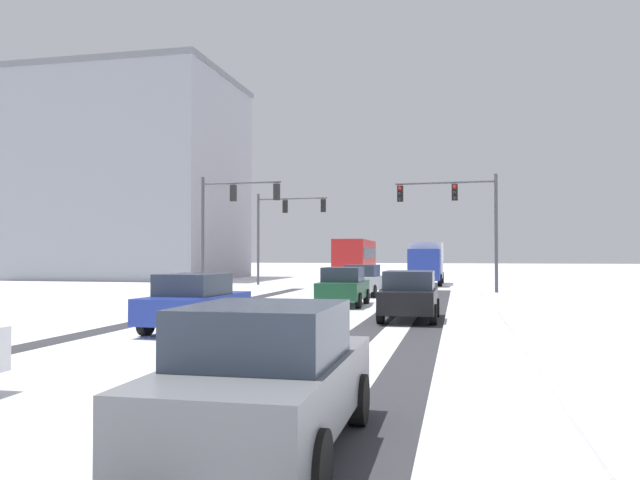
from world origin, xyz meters
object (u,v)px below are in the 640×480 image
(car_grey_fifth, at_px, (267,377))
(bus_oncoming, at_px, (356,256))
(car_blue_fourth, at_px, (195,302))
(traffic_signal_near_left, at_px, (229,211))
(car_black_third, at_px, (410,295))
(traffic_signal_far_left, at_px, (282,220))
(traffic_signal_near_right, at_px, (460,209))
(car_silver_lead, at_px, (363,280))
(office_building_far_left_block, at_px, (122,179))
(box_truck_delivery, at_px, (426,262))
(car_dark_green_second, at_px, (343,286))

(car_grey_fifth, bearing_deg, bus_oncoming, 98.04)
(car_blue_fourth, height_order, bus_oncoming, bus_oncoming)
(traffic_signal_near_left, height_order, car_black_third, traffic_signal_near_left)
(car_black_third, bearing_deg, traffic_signal_near_left, 131.88)
(traffic_signal_far_left, relative_size, traffic_signal_near_right, 1.00)
(car_silver_lead, bearing_deg, car_grey_fifth, -83.74)
(car_grey_fifth, xyz_separation_m, office_building_far_left_block, (-27.93, 45.40, 8.27))
(box_truck_delivery, bearing_deg, traffic_signal_near_right, -77.39)
(traffic_signal_near_left, relative_size, car_blue_fourth, 1.55)
(car_silver_lead, bearing_deg, bus_oncoming, 100.18)
(traffic_signal_near_right, bearing_deg, car_black_third, -96.69)
(traffic_signal_near_left, xyz_separation_m, car_grey_fifth, (10.37, -26.29, -3.77))
(traffic_signal_near_right, distance_m, office_building_far_left_block, 34.82)
(traffic_signal_near_left, distance_m, bus_oncoming, 21.38)
(traffic_signal_near_left, distance_m, car_silver_lead, 8.43)
(traffic_signal_near_left, bearing_deg, office_building_far_left_block, 132.58)
(bus_oncoming, bearing_deg, traffic_signal_near_left, -100.08)
(traffic_signal_near_right, height_order, car_blue_fourth, traffic_signal_near_right)
(traffic_signal_near_left, height_order, bus_oncoming, traffic_signal_near_left)
(traffic_signal_far_left, height_order, box_truck_delivery, traffic_signal_far_left)
(traffic_signal_near_right, bearing_deg, traffic_signal_far_left, 147.66)
(car_dark_green_second, bearing_deg, car_black_third, -58.95)
(car_dark_green_second, height_order, bus_oncoming, bus_oncoming)
(office_building_far_left_block, bearing_deg, car_silver_lead, -37.81)
(traffic_signal_near_right, xyz_separation_m, car_blue_fourth, (-7.35, -18.50, -3.80))
(car_black_third, height_order, car_blue_fourth, same)
(car_grey_fifth, bearing_deg, car_silver_lead, 96.26)
(car_black_third, bearing_deg, car_dark_green_second, 121.05)
(traffic_signal_far_left, bearing_deg, car_silver_lead, -54.55)
(traffic_signal_near_left, height_order, box_truck_delivery, traffic_signal_near_left)
(car_dark_green_second, xyz_separation_m, car_grey_fifth, (2.68, -19.44, 0.00))
(car_blue_fourth, bearing_deg, box_truck_delivery, 80.19)
(traffic_signal_far_left, xyz_separation_m, traffic_signal_near_left, (-0.18, -9.97, -0.02))
(car_black_third, height_order, car_grey_fifth, same)
(traffic_signal_near_right, relative_size, box_truck_delivery, 0.88)
(traffic_signal_near_left, bearing_deg, traffic_signal_far_left, 88.98)
(traffic_signal_near_left, relative_size, box_truck_delivery, 0.88)
(car_silver_lead, relative_size, bus_oncoming, 0.38)
(car_grey_fifth, height_order, box_truck_delivery, box_truck_delivery)
(traffic_signal_near_left, height_order, car_blue_fourth, traffic_signal_near_left)
(car_black_third, xyz_separation_m, car_grey_fifth, (-0.48, -14.18, 0.00))
(traffic_signal_near_right, distance_m, bus_oncoming, 20.88)
(car_dark_green_second, height_order, car_blue_fourth, same)
(car_grey_fifth, height_order, office_building_far_left_block, office_building_far_left_block)
(bus_oncoming, xyz_separation_m, box_truck_delivery, (6.47, -8.27, -0.36))
(traffic_signal_near_right, distance_m, car_grey_fifth, 28.77)
(traffic_signal_near_left, xyz_separation_m, box_truck_delivery, (10.18, 12.63, -2.95))
(traffic_signal_near_right, relative_size, car_silver_lead, 1.56)
(box_truck_delivery, height_order, office_building_far_left_block, office_building_far_left_block)
(traffic_signal_near_right, relative_size, car_grey_fifth, 1.58)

